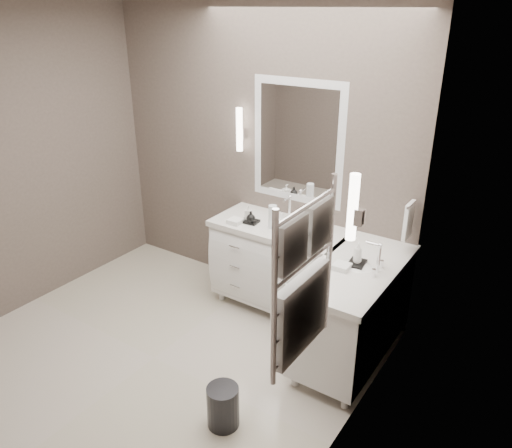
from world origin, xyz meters
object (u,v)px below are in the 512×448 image
Objects in this scene: vanity_right at (353,307)px; towel_ladder at (303,287)px; vanity_back at (280,261)px; waste_bin at (223,406)px.

towel_ladder is at bearing -80.16° from vanity_right.
towel_ladder reaches higher than vanity_right.
vanity_back reaches higher than waste_bin.
vanity_back is 2.16m from towel_ladder.
towel_ladder is (0.23, -1.30, 0.91)m from vanity_right.
towel_ladder is at bearing -55.90° from vanity_back.
vanity_right is at bearing -20.38° from vanity_back.
vanity_back is 1.38× the size of towel_ladder.
vanity_back is at bearing 159.62° from vanity_right.
waste_bin is at bearing -72.96° from vanity_back.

